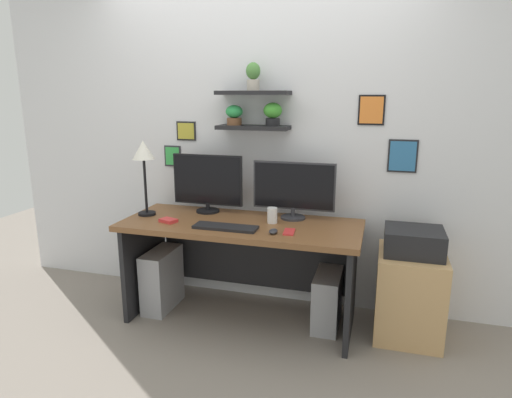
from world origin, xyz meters
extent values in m
plane|color=gray|center=(0.00, 0.00, 0.00)|extent=(8.00, 8.00, 0.00)
cube|color=silver|center=(0.00, 0.44, 1.35)|extent=(4.40, 0.04, 2.70)
cube|color=black|center=(0.00, 0.32, 1.40)|extent=(0.54, 0.20, 0.03)
cube|color=black|center=(0.00, 0.32, 1.65)|extent=(0.54, 0.20, 0.03)
cylinder|color=brown|center=(-0.15, 0.32, 1.44)|extent=(0.11, 0.11, 0.05)
ellipsoid|color=green|center=(-0.15, 0.32, 1.52)|extent=(0.13, 0.13, 0.09)
cylinder|color=#B2A899|center=(0.00, 0.32, 1.71)|extent=(0.09, 0.09, 0.08)
ellipsoid|color=#4A813C|center=(0.00, 0.32, 1.81)|extent=(0.11, 0.11, 0.12)
cylinder|color=black|center=(0.15, 0.32, 1.44)|extent=(0.10, 0.10, 0.06)
ellipsoid|color=green|center=(0.15, 0.32, 1.53)|extent=(0.14, 0.14, 0.11)
cube|color=#2D2D33|center=(-0.72, 0.42, 1.15)|extent=(0.14, 0.02, 0.17)
cube|color=green|center=(-0.72, 0.41, 1.15)|extent=(0.12, 0.00, 0.15)
cube|color=black|center=(-0.59, 0.42, 1.35)|extent=(0.16, 0.02, 0.15)
cube|color=gold|center=(-0.59, 0.41, 1.35)|extent=(0.14, 0.00, 0.13)
cube|color=black|center=(1.08, 0.42, 1.21)|extent=(0.20, 0.02, 0.23)
cube|color=teal|center=(1.08, 0.41, 1.21)|extent=(0.18, 0.00, 0.21)
cube|color=black|center=(0.85, 0.42, 1.53)|extent=(0.18, 0.02, 0.21)
cube|color=orange|center=(0.85, 0.41, 1.53)|extent=(0.16, 0.00, 0.19)
cube|color=brown|center=(0.00, 0.00, 0.73)|extent=(1.71, 0.68, 0.04)
cube|color=black|center=(-0.79, 0.00, 0.35)|extent=(0.04, 0.62, 0.71)
cube|color=black|center=(0.79, 0.00, 0.35)|extent=(0.04, 0.62, 0.71)
cube|color=black|center=(0.00, 0.30, 0.39)|extent=(1.51, 0.02, 0.50)
cylinder|color=black|center=(-0.34, 0.21, 0.76)|extent=(0.18, 0.18, 0.02)
cylinder|color=black|center=(-0.34, 0.21, 0.79)|extent=(0.03, 0.03, 0.06)
cube|color=black|center=(-0.34, 0.22, 1.00)|extent=(0.55, 0.02, 0.39)
cube|color=black|center=(-0.34, 0.21, 1.00)|extent=(0.53, 0.00, 0.36)
cylinder|color=#2D2D33|center=(0.34, 0.21, 0.76)|extent=(0.18, 0.18, 0.02)
cylinder|color=#2D2D33|center=(0.34, 0.21, 0.80)|extent=(0.03, 0.03, 0.07)
cube|color=#2D2D33|center=(0.34, 0.22, 0.99)|extent=(0.60, 0.02, 0.35)
cube|color=black|center=(0.34, 0.21, 0.99)|extent=(0.58, 0.00, 0.33)
cube|color=black|center=(-0.05, -0.16, 0.76)|extent=(0.44, 0.14, 0.02)
ellipsoid|color=#2D2D33|center=(0.28, -0.18, 0.77)|extent=(0.06, 0.09, 0.03)
cylinder|color=black|center=(-0.75, 0.00, 0.76)|extent=(0.13, 0.13, 0.02)
cylinder|color=black|center=(-0.75, 0.00, 0.97)|extent=(0.02, 0.02, 0.41)
cone|color=white|center=(-0.75, 0.00, 1.24)|extent=(0.16, 0.16, 0.14)
cube|color=red|center=(0.38, -0.13, 0.76)|extent=(0.08, 0.15, 0.01)
cube|color=red|center=(-0.50, -0.13, 0.76)|extent=(0.14, 0.11, 0.02)
cylinder|color=white|center=(0.22, 0.06, 0.81)|extent=(0.07, 0.07, 0.11)
cube|color=tan|center=(1.18, 0.12, 0.30)|extent=(0.44, 0.50, 0.60)
cube|color=black|center=(1.18, 0.12, 0.68)|extent=(0.38, 0.34, 0.17)
cube|color=#99999E|center=(-0.65, 0.00, 0.23)|extent=(0.18, 0.40, 0.47)
cube|color=#99999E|center=(0.63, 0.09, 0.20)|extent=(0.18, 0.40, 0.40)
camera|label=1|loc=(0.94, -2.85, 1.64)|focal=30.76mm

